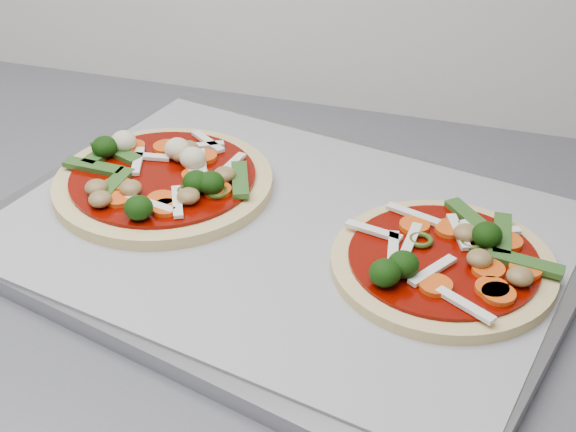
% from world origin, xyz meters
% --- Properties ---
extents(baking_tray, '(0.55, 0.46, 0.02)m').
position_xyz_m(baking_tray, '(-0.53, 1.32, 0.91)').
color(baking_tray, '#97979D').
rests_on(baking_tray, countertop).
extents(parchment, '(0.51, 0.42, 0.00)m').
position_xyz_m(parchment, '(-0.53, 1.32, 0.92)').
color(parchment, '#97979C').
rests_on(parchment, baking_tray).
extents(pizza_left, '(0.25, 0.25, 0.03)m').
position_xyz_m(pizza_left, '(-0.65, 1.35, 0.93)').
color(pizza_left, '#E3C781').
rests_on(pizza_left, parchment).
extents(pizza_right, '(0.25, 0.25, 0.03)m').
position_xyz_m(pizza_right, '(-0.39, 1.31, 0.93)').
color(pizza_right, '#E3C781').
rests_on(pizza_right, parchment).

